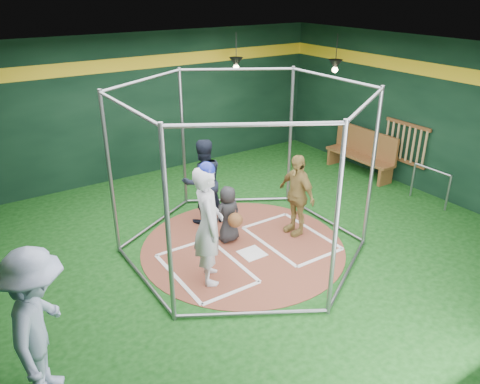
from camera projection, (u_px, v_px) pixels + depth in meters
room_shell at (243, 159)px, 8.08m from camera, size 10.10×9.10×3.53m
clay_disc at (243, 247)px, 8.79m from camera, size 3.80×3.80×0.01m
home_plate at (252, 253)px, 8.56m from camera, size 0.43×0.43×0.01m
batter_box_left at (206, 268)px, 8.12m from camera, size 1.17×1.77×0.01m
batter_box_right at (291, 238)px, 9.07m from camera, size 1.17×1.77×0.01m
batting_cage at (243, 173)px, 8.18m from camera, size 4.05×4.67×3.00m
bat_rack at (405, 143)px, 11.14m from camera, size 0.07×1.25×0.98m
pendant_lamp_near at (236, 62)px, 11.51m from camera, size 0.34×0.34×0.90m
pendant_lamp_far at (335, 65)px, 11.20m from camera, size 0.34×0.34×0.90m
batter_figure at (208, 224)px, 7.43m from camera, size 0.73×0.86×2.08m
visitor_leopard at (296, 195)px, 8.98m from camera, size 0.41×0.96×1.62m
catcher_figure at (229, 215)px, 8.77m from camera, size 0.57×0.59×1.11m
umpire at (203, 182)px, 9.38m from camera, size 0.97×0.81×1.77m
bystander_blue at (40, 327)px, 5.30m from camera, size 1.17×1.46×1.98m
dugout_bench at (362, 151)px, 11.97m from camera, size 0.46×1.98×1.16m
steel_railing at (431, 180)px, 10.33m from camera, size 0.05×0.96×0.83m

